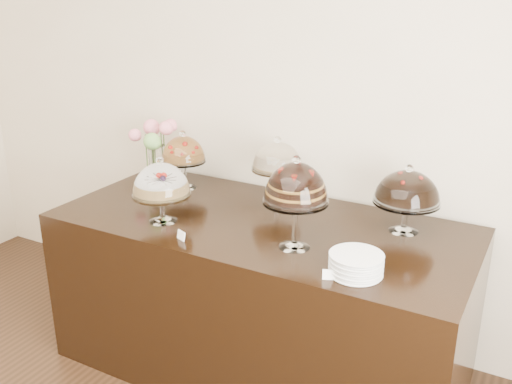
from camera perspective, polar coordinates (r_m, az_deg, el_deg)
The scene contains 11 objects.
wall_back at distance 3.40m, azimuth 1.71°, elevation 10.34°, with size 5.00×0.04×3.00m, color beige.
display_counter at distance 3.21m, azimuth 0.44°, elevation -10.36°, with size 2.20×1.00×0.90m, color black.
cake_stand_sugar_sponge at distance 2.97m, azimuth -9.48°, elevation 0.94°, with size 0.31×0.31×0.35m.
cake_stand_choco_layer at distance 2.61m, azimuth 4.01°, elevation 0.58°, with size 0.31×0.31×0.45m.
cake_stand_cheesecake at distance 3.19m, azimuth 2.14°, elevation 3.31°, with size 0.29×0.29×0.39m.
cake_stand_dark_choco at distance 2.90m, azimuth 14.90°, elevation 0.23°, with size 0.33×0.33×0.35m.
cake_stand_fruit_tart at distance 3.46m, azimuth -7.28°, elevation 4.00°, with size 0.27×0.27×0.36m.
flower_vase at distance 3.68m, azimuth -10.00°, elevation 4.83°, with size 0.27×0.31×0.38m.
plate_stack at distance 2.49m, azimuth 9.97°, elevation -7.14°, with size 0.23×0.23×0.09m.
price_card_left at distance 2.81m, azimuth -7.50°, elevation -4.33°, with size 0.06×0.01×0.04m, color white.
price_card_right at distance 2.45m, azimuth 7.36°, elevation -8.21°, with size 0.06×0.01×0.04m, color white.
Camera 1 is at (1.53, 0.02, 2.07)m, focal length 40.00 mm.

